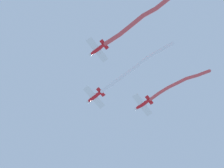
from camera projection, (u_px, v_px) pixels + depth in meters
airplane_lead at (94, 97)px, 88.46m from camera, size 5.81×4.53×1.48m
smoke_trail_lead at (136, 67)px, 86.91m from camera, size 9.93×16.16×2.24m
airplane_left_wing at (97, 50)px, 84.67m from camera, size 5.77×4.51×1.48m
smoke_trail_left_wing at (168, 0)px, 81.63m from camera, size 16.65×26.84×2.29m
airplane_right_wing at (142, 104)px, 89.42m from camera, size 5.74×4.52×1.48m
smoke_trail_right_wing at (179, 84)px, 87.73m from camera, size 9.26×11.48×1.46m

